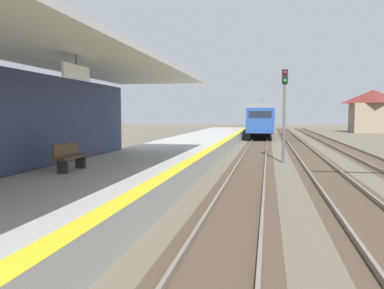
{
  "coord_description": "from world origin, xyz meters",
  "views": [
    {
      "loc": [
        2.74,
        -0.4,
        2.71
      ],
      "look_at": [
        1.21,
        7.57,
        2.1
      ],
      "focal_mm": 37.31,
      "sensor_mm": 36.0,
      "label": 1
    }
  ],
  "objects_px": {
    "approaching_train": "(262,119)",
    "rail_signal_post": "(284,106)",
    "distant_trackside_house": "(373,110)",
    "platform_bench": "(70,156)"
  },
  "relations": [
    {
      "from": "rail_signal_post",
      "to": "distant_trackside_house",
      "type": "xyz_separation_m",
      "value": [
        14.43,
        40.84,
        0.14
      ]
    },
    {
      "from": "approaching_train",
      "to": "rail_signal_post",
      "type": "distance_m",
      "value": 27.5
    },
    {
      "from": "approaching_train",
      "to": "platform_bench",
      "type": "height_order",
      "value": "approaching_train"
    },
    {
      "from": "rail_signal_post",
      "to": "approaching_train",
      "type": "bearing_deg",
      "value": 93.55
    },
    {
      "from": "approaching_train",
      "to": "distant_trackside_house",
      "type": "distance_m",
      "value": 21.02
    },
    {
      "from": "platform_bench",
      "to": "distant_trackside_house",
      "type": "relative_size",
      "value": 0.24
    },
    {
      "from": "approaching_train",
      "to": "platform_bench",
      "type": "relative_size",
      "value": 12.25
    },
    {
      "from": "platform_bench",
      "to": "distant_trackside_house",
      "type": "xyz_separation_m",
      "value": [
        21.59,
        51.91,
        1.96
      ]
    },
    {
      "from": "approaching_train",
      "to": "distant_trackside_house",
      "type": "relative_size",
      "value": 2.97
    },
    {
      "from": "approaching_train",
      "to": "rail_signal_post",
      "type": "xyz_separation_m",
      "value": [
        1.7,
        -27.43,
        1.02
      ]
    }
  ]
}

